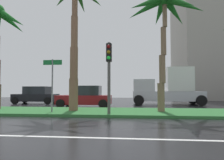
# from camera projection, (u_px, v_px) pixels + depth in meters

# --- Properties ---
(ground_plane) EXTENTS (90.00, 42.00, 0.10)m
(ground_plane) POSITION_uv_depth(u_px,v_px,m) (46.00, 111.00, 13.13)
(ground_plane) COLOR black
(median_strip) EXTENTS (85.50, 4.00, 0.15)m
(median_strip) POSITION_uv_depth(u_px,v_px,m) (39.00, 111.00, 12.14)
(median_strip) COLOR #2D6B33
(median_strip) RESTS_ON ground_plane
(palm_tree_centre) EXTENTS (4.42, 4.37, 8.29)m
(palm_tree_centre) POSITION_uv_depth(u_px,v_px,m) (75.00, 3.00, 12.04)
(palm_tree_centre) COLOR brown
(palm_tree_centre) RESTS_ON median_strip
(palm_tree_centre_right) EXTENTS (4.57, 4.64, 7.13)m
(palm_tree_centre_right) POSITION_uv_depth(u_px,v_px,m) (164.00, 12.00, 11.41)
(palm_tree_centre_right) COLOR brown
(palm_tree_centre_right) RESTS_ON median_strip
(traffic_signal_median_right) EXTENTS (0.28, 0.43, 3.79)m
(traffic_signal_median_right) POSITION_uv_depth(u_px,v_px,m) (109.00, 64.00, 10.32)
(traffic_signal_median_right) COLOR #4C4C47
(traffic_signal_median_right) RESTS_ON median_strip
(street_name_sign) EXTENTS (1.10, 0.08, 3.00)m
(street_name_sign) POSITION_uv_depth(u_px,v_px,m) (52.00, 78.00, 11.05)
(street_name_sign) COLOR slate
(street_name_sign) RESTS_ON median_strip
(car_in_traffic_second) EXTENTS (4.30, 2.02, 1.72)m
(car_in_traffic_second) POSITION_uv_depth(u_px,v_px,m) (36.00, 95.00, 19.62)
(car_in_traffic_second) COLOR black
(car_in_traffic_second) RESTS_ON ground_plane
(car_in_traffic_third) EXTENTS (4.30, 2.02, 1.72)m
(car_in_traffic_third) POSITION_uv_depth(u_px,v_px,m) (85.00, 97.00, 15.66)
(car_in_traffic_third) COLOR maroon
(car_in_traffic_third) RESTS_ON ground_plane
(box_truck_lead) EXTENTS (6.40, 2.64, 3.46)m
(box_truck_lead) POSITION_uv_depth(u_px,v_px,m) (168.00, 88.00, 18.34)
(box_truck_lead) COLOR silver
(box_truck_lead) RESTS_ON ground_plane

